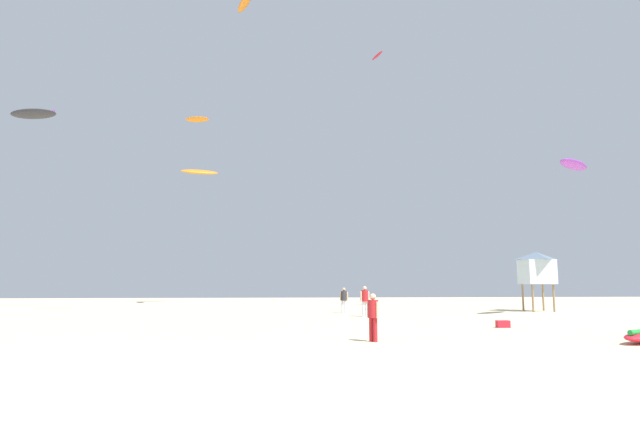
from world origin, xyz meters
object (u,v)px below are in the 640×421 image
Objects in this scene: person_foreground at (373,313)px; kite_aloft_3 at (200,172)px; person_left at (344,298)px; kite_aloft_5 at (574,165)px; kite_aloft_6 at (245,3)px; kite_aloft_7 at (197,119)px; kite_aloft_4 at (33,114)px; person_midground at (365,299)px; lifeguard_tower at (537,267)px; cooler_box at (503,324)px; kite_aloft_2 at (377,56)px.

person_foreground is 38.75m from kite_aloft_3.
person_left is 16.67m from kite_aloft_5.
person_foreground is 0.44× the size of kite_aloft_3.
person_left is 0.46× the size of kite_aloft_6.
kite_aloft_7 is (-4.84, 8.19, -7.93)m from kite_aloft_6.
kite_aloft_4 is at bearing -137.29° from kite_aloft_3.
kite_aloft_6 reaches higher than person_midground.
lifeguard_tower is at bearing -164.81° from person_foreground.
person_foreground is 8.75m from cooler_box.
kite_aloft_5 is 0.98× the size of kite_aloft_6.
kite_aloft_2 is at bearing 4.66° from kite_aloft_7.
kite_aloft_2 is at bearing 20.11° from kite_aloft_4.
kite_aloft_7 reaches higher than kite_aloft_5.
kite_aloft_4 is 14.96m from kite_aloft_7.
person_midground is 0.48× the size of kite_aloft_3.
person_foreground is 36.08m from kite_aloft_4.
person_midground is 33.16m from kite_aloft_2.
cooler_box is 14.20m from kite_aloft_5.
kite_aloft_7 reaches higher than cooler_box.
lifeguard_tower is at bearing -83.47° from person_midground.
kite_aloft_4 is 1.09× the size of kite_aloft_5.
kite_aloft_4 is at bearing 84.90° from person_left.
lifeguard_tower is 39.74m from kite_aloft_4.
person_left is 27.08m from kite_aloft_6.
person_midground is at bearing -160.30° from lifeguard_tower.
kite_aloft_7 is at bearing 121.77° from cooler_box.
kite_aloft_2 is at bearing 0.46° from kite_aloft_3.
person_midground is 0.43× the size of lifeguard_tower.
person_foreground is 0.40× the size of lifeguard_tower.
kite_aloft_2 reaches higher than kite_aloft_7.
kite_aloft_2 is 29.06m from kite_aloft_5.
kite_aloft_2 reaches higher than lifeguard_tower.
lifeguard_tower is 8.42m from kite_aloft_5.
lifeguard_tower is at bearing -65.33° from kite_aloft_2.
kite_aloft_7 is (-12.16, 16.40, 16.82)m from person_left.
kite_aloft_3 is at bearing 45.60° from person_left.
kite_aloft_2 is 0.63× the size of kite_aloft_4.
kite_aloft_7 is at bearing 19.45° from person_midground.
kite_aloft_2 is 0.69× the size of kite_aloft_5.
kite_aloft_3 is at bearing 81.89° from kite_aloft_7.
lifeguard_tower is at bearing -30.80° from kite_aloft_7.
kite_aloft_3 reaches higher than person_foreground.
cooler_box is at bearing -137.57° from kite_aloft_5.
kite_aloft_7 is (-12.91, 20.17, 16.74)m from person_midground.
lifeguard_tower reaches higher than person_foreground.
lifeguard_tower is 1.14× the size of kite_aloft_6.
kite_aloft_5 reaches higher than person_foreground.
kite_aloft_3 is at bearing 120.34° from cooler_box.
person_midground is 28.59m from kite_aloft_6.
kite_aloft_6 is at bearing -144.07° from kite_aloft_2.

